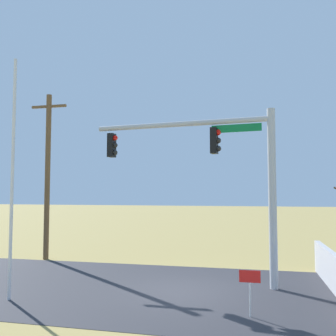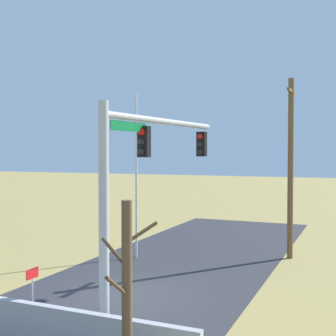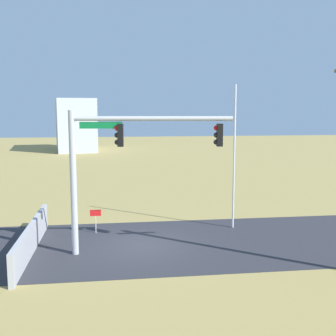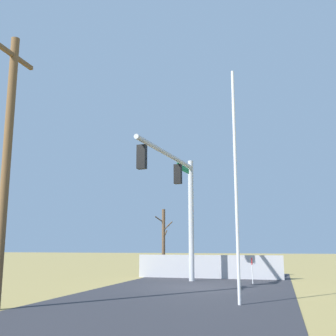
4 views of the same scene
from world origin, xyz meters
name	(u,v)px [view 1 (image 1 of 4)]	position (x,y,z in m)	size (l,w,h in m)	color
ground_plane	(183,291)	(0.00, 0.00, 0.00)	(160.00, 160.00, 0.00)	#9E894C
road_surface	(74,284)	(-4.00, 0.00, 0.01)	(28.00, 8.00, 0.01)	#2D2D33
sidewalk_corner	(305,291)	(3.99, 0.89, 0.00)	(6.00, 6.00, 0.01)	#B7B5AD
signal_mast	(219,163)	(1.13, 1.08, 4.39)	(6.91, 0.98, 6.25)	#B2B5BA
flagpole	(12,177)	(-5.02, -2.27, 3.78)	(0.10, 0.10, 7.57)	silver
utility_pole	(48,173)	(-7.74, 4.29, 4.30)	(1.90, 0.26, 8.27)	brown
open_sign	(250,282)	(2.21, -2.21, 0.91)	(0.56, 0.04, 1.22)	silver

